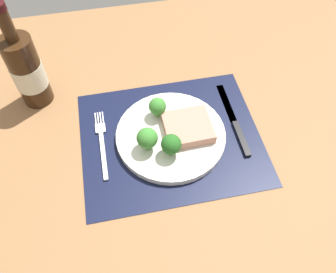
% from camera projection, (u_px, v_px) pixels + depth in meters
% --- Properties ---
extents(ground_plane, '(1.40, 1.10, 0.03)m').
position_uv_depth(ground_plane, '(171.00, 142.00, 0.82)').
color(ground_plane, brown).
extents(placemat, '(0.42, 0.35, 0.00)m').
position_uv_depth(placemat, '(171.00, 138.00, 0.81)').
color(placemat, black).
rests_on(placemat, ground_plane).
extents(plate, '(0.26, 0.26, 0.02)m').
position_uv_depth(plate, '(171.00, 135.00, 0.80)').
color(plate, silver).
rests_on(plate, placemat).
extents(steak, '(0.11, 0.10, 0.02)m').
position_uv_depth(steak, '(188.00, 127.00, 0.79)').
color(steak, tan).
rests_on(steak, plate).
extents(broccoli_front_edge, '(0.05, 0.05, 0.06)m').
position_uv_depth(broccoli_front_edge, '(147.00, 138.00, 0.74)').
color(broccoli_front_edge, '#5B8942').
rests_on(broccoli_front_edge, plate).
extents(broccoli_center, '(0.04, 0.04, 0.05)m').
position_uv_depth(broccoli_center, '(157.00, 107.00, 0.80)').
color(broccoli_center, '#6B994C').
rests_on(broccoli_center, plate).
extents(broccoli_near_steak, '(0.04, 0.04, 0.06)m').
position_uv_depth(broccoli_near_steak, '(171.00, 144.00, 0.74)').
color(broccoli_near_steak, '#6B994C').
rests_on(broccoli_near_steak, plate).
extents(fork, '(0.02, 0.19, 0.01)m').
position_uv_depth(fork, '(102.00, 143.00, 0.80)').
color(fork, silver).
rests_on(fork, placemat).
extents(knife, '(0.02, 0.23, 0.01)m').
position_uv_depth(knife, '(235.00, 124.00, 0.83)').
color(knife, black).
rests_on(knife, placemat).
extents(wine_bottle, '(0.08, 0.08, 0.27)m').
position_uv_depth(wine_bottle, '(27.00, 70.00, 0.81)').
color(wine_bottle, '#331E0F').
rests_on(wine_bottle, ground_plane).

